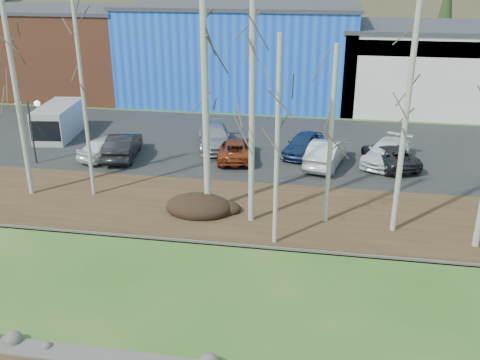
% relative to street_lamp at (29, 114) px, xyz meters
% --- Properties ---
extents(river, '(80.00, 8.00, 0.90)m').
position_rel_street_lamp_xyz_m(river, '(15.46, -11.70, -3.22)').
color(river, black).
rests_on(river, ground).
extents(far_bank_rocks, '(80.00, 0.80, 0.46)m').
position_rel_street_lamp_xyz_m(far_bank_rocks, '(15.46, -7.60, -3.22)').
color(far_bank_rocks, '#47423D').
rests_on(far_bank_rocks, ground).
extents(far_bank, '(80.00, 7.00, 0.15)m').
position_rel_street_lamp_xyz_m(far_bank, '(15.46, -4.40, -3.14)').
color(far_bank, '#382616').
rests_on(far_bank, ground).
extents(parking_lot, '(80.00, 14.00, 0.14)m').
position_rel_street_lamp_xyz_m(parking_lot, '(15.46, 6.10, -3.15)').
color(parking_lot, black).
rests_on(parking_lot, ground).
extents(building_brick, '(16.32, 12.24, 7.80)m').
position_rel_street_lamp_xyz_m(building_brick, '(-8.54, 20.10, 0.69)').
color(building_brick, brown).
rests_on(building_brick, ground).
extents(building_blue, '(20.40, 12.24, 8.30)m').
position_rel_street_lamp_xyz_m(building_blue, '(9.46, 20.10, 0.94)').
color(building_blue, blue).
rests_on(building_blue, ground).
extents(building_white, '(18.36, 12.24, 6.80)m').
position_rel_street_lamp_xyz_m(building_white, '(27.46, 20.08, 0.20)').
color(building_white, silver).
rests_on(building_white, ground).
extents(dirt_mound, '(3.28, 2.31, 0.64)m').
position_rel_street_lamp_xyz_m(dirt_mound, '(11.52, -5.13, -2.74)').
color(dirt_mound, black).
rests_on(dirt_mound, far_bank).
extents(birch_0, '(0.26, 0.26, 9.91)m').
position_rel_street_lamp_xyz_m(birch_0, '(2.19, -4.37, 1.89)').
color(birch_0, beige).
rests_on(birch_0, far_bank).
extents(birch_1, '(0.19, 0.19, 11.70)m').
position_rel_street_lamp_xyz_m(birch_1, '(5.49, -3.90, 2.79)').
color(birch_1, beige).
rests_on(birch_1, far_bank).
extents(birch_2, '(0.32, 0.32, 10.48)m').
position_rel_street_lamp_xyz_m(birch_2, '(11.88, -4.67, 2.17)').
color(birch_2, beige).
rests_on(birch_2, far_bank).
extents(birch_3, '(0.27, 0.27, 10.07)m').
position_rel_street_lamp_xyz_m(birch_3, '(14.19, -5.57, 1.97)').
color(birch_3, beige).
rests_on(birch_3, far_bank).
extents(birch_4, '(0.21, 0.21, 8.25)m').
position_rel_street_lamp_xyz_m(birch_4, '(17.70, -5.07, 1.06)').
color(birch_4, beige).
rests_on(birch_4, far_bank).
extents(birch_5, '(0.20, 0.20, 8.94)m').
position_rel_street_lamp_xyz_m(birch_5, '(15.54, -7.57, 1.40)').
color(birch_5, beige).
rests_on(birch_5, far_bank).
extents(birch_7, '(0.25, 0.25, 10.41)m').
position_rel_street_lamp_xyz_m(birch_7, '(20.77, -5.52, 2.14)').
color(birch_7, beige).
rests_on(birch_7, far_bank).
extents(street_lamp, '(1.49, 0.47, 3.91)m').
position_rel_street_lamp_xyz_m(street_lamp, '(0.00, 0.00, 0.00)').
color(street_lamp, '#262628').
rests_on(street_lamp, parking_lot).
extents(car_0, '(3.12, 4.50, 1.42)m').
position_rel_street_lamp_xyz_m(car_0, '(4.01, 1.68, -2.37)').
color(car_0, white).
rests_on(car_0, parking_lot).
extents(car_1, '(2.38, 4.89, 1.54)m').
position_rel_street_lamp_xyz_m(car_1, '(4.93, 1.91, -2.30)').
color(car_1, black).
rests_on(car_1, parking_lot).
extents(car_2, '(2.80, 4.86, 1.27)m').
position_rel_street_lamp_xyz_m(car_2, '(11.93, 2.86, -2.44)').
color(car_2, '#933A19').
rests_on(car_2, parking_lot).
extents(car_3, '(3.23, 5.34, 1.45)m').
position_rel_street_lamp_xyz_m(car_3, '(10.16, 4.80, -2.35)').
color(car_3, '#96999E').
rests_on(car_3, parking_lot).
extents(car_4, '(2.86, 4.47, 1.42)m').
position_rel_street_lamp_xyz_m(car_4, '(16.06, 4.28, -2.37)').
color(car_4, navy).
rests_on(car_4, parking_lot).
extents(car_5, '(2.66, 5.12, 1.61)m').
position_rel_street_lamp_xyz_m(car_5, '(17.54, 2.59, -2.27)').
color(car_5, silver).
rests_on(car_5, parking_lot).
extents(car_6, '(3.71, 5.12, 1.30)m').
position_rel_street_lamp_xyz_m(car_6, '(21.31, 3.22, -2.43)').
color(car_6, black).
rests_on(car_6, parking_lot).
extents(car_7, '(3.75, 5.15, 1.38)m').
position_rel_street_lamp_xyz_m(car_7, '(21.18, 3.62, -2.38)').
color(car_7, white).
rests_on(car_7, parking_lot).
extents(van_grey, '(2.76, 5.35, 2.24)m').
position_rel_street_lamp_xyz_m(van_grey, '(-1.13, 5.21, -1.96)').
color(van_grey, silver).
rests_on(van_grey, parking_lot).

